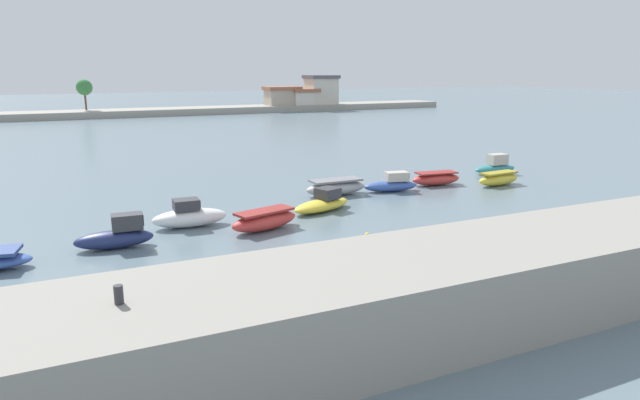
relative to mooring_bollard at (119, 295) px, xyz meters
The scene contains 15 objects.
ground_plane 13.85m from the mooring_bollard, 29.64° to the left, with size 400.00×400.00×0.00m, color slate.
seawall_embankment 11.86m from the mooring_bollard, ahead, with size 94.64×5.34×2.77m, color gray.
mooring_bollard is the anchor object (origin of this frame).
moored_boat_1 14.22m from the mooring_bollard, 84.99° to the left, with size 3.83×1.47×1.69m.
moored_boat_2 17.29m from the mooring_bollard, 71.85° to the left, with size 4.24×1.75×1.60m.
moored_boat_3 16.69m from the mooring_bollard, 57.15° to the left, with size 4.42×2.56×1.11m.
moored_boat_4 21.47m from the mooring_bollard, 49.99° to the left, with size 4.74×3.01×1.39m.
moored_boat_5 26.03m from the mooring_bollard, 50.45° to the left, with size 4.58×1.75×1.13m.
moored_boat_6 28.44m from the mooring_bollard, 42.94° to the left, with size 4.21×2.07×1.42m.
moored_boat_7 32.02m from the mooring_bollard, 38.33° to the left, with size 4.11×1.94×1.00m.
moored_boat_8 34.27m from the mooring_bollard, 31.07° to the left, with size 3.96×1.52×1.03m.
moored_boat_9 39.19m from the mooring_bollard, 33.52° to the left, with size 4.06×1.48×1.65m.
mooring_buoy_0 22.96m from the mooring_bollard, 22.62° to the left, with size 0.34×0.34×0.34m, color orange.
mooring_buoy_1 16.97m from the mooring_bollard, 37.18° to the left, with size 0.28×0.28×0.28m, color yellow.
distant_shoreline 98.50m from the mooring_bollard, 79.84° to the left, with size 136.54×8.12×8.59m.
Camera 1 is at (-12.84, -21.07, 8.70)m, focal length 31.41 mm.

